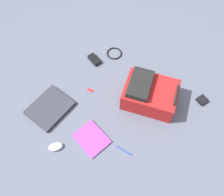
# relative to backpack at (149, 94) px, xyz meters

# --- Properties ---
(ground_plane) EXTENTS (3.67, 3.67, 0.00)m
(ground_plane) POSITION_rel_backpack_xyz_m (0.19, -0.19, -0.10)
(ground_plane) COLOR #4C5160
(backpack) EXTENTS (0.40, 0.46, 0.22)m
(backpack) POSITION_rel_backpack_xyz_m (0.00, 0.00, 0.00)
(backpack) COLOR maroon
(backpack) RESTS_ON ground_plane
(laptop) EXTENTS (0.32, 0.27, 0.03)m
(laptop) POSITION_rel_backpack_xyz_m (0.52, -0.56, -0.08)
(laptop) COLOR #24242C
(laptop) RESTS_ON ground_plane
(book_red) EXTENTS (0.23, 0.26, 0.01)m
(book_red) POSITION_rel_backpack_xyz_m (0.52, -0.15, -0.09)
(book_red) COLOR silver
(book_red) RESTS_ON ground_plane
(computer_mouse) EXTENTS (0.12, 0.11, 0.04)m
(computer_mouse) POSITION_rel_backpack_xyz_m (0.72, -0.31, -0.08)
(computer_mouse) COLOR silver
(computer_mouse) RESTS_ON ground_plane
(cable_coil) EXTENTS (0.13, 0.13, 0.01)m
(cable_coil) POSITION_rel_backpack_xyz_m (-0.22, -0.49, -0.09)
(cable_coil) COLOR black
(cable_coil) RESTS_ON ground_plane
(power_brick) EXTENTS (0.09, 0.13, 0.03)m
(power_brick) POSITION_rel_backpack_xyz_m (-0.05, -0.58, -0.08)
(power_brick) COLOR black
(power_brick) RESTS_ON ground_plane
(pen_black) EXTENTS (0.02, 0.13, 0.01)m
(pen_black) POSITION_rel_backpack_xyz_m (0.44, 0.09, -0.09)
(pen_black) COLOR #1933B2
(pen_black) RESTS_ON ground_plane
(earbud_pouch) EXTENTS (0.09, 0.09, 0.03)m
(earbud_pouch) POSITION_rel_backpack_xyz_m (-0.25, 0.35, -0.08)
(earbud_pouch) COLOR black
(earbud_pouch) RESTS_ON ground_plane
(usb_stick) EXTENTS (0.03, 0.06, 0.01)m
(usb_stick) POSITION_rel_backpack_xyz_m (0.20, -0.42, -0.09)
(usb_stick) COLOR #B21919
(usb_stick) RESTS_ON ground_plane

